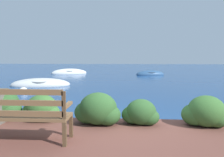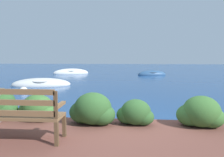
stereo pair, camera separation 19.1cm
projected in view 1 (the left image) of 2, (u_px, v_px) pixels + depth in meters
The scene contains 11 objects.
ground_plane at pixel (123, 128), 5.11m from camera, with size 80.00×80.00×0.00m.
park_bench at pixel (22, 114), 3.67m from camera, with size 1.61×0.48×0.93m.
hedge_clump_far_left at pixel (0, 106), 4.99m from camera, with size 1.04×0.75×0.71m.
hedge_clump_left at pixel (41, 109), 4.89m from camera, with size 0.88×0.63×0.60m.
hedge_clump_centre at pixel (98, 110), 4.64m from camera, with size 1.00×0.72×0.68m.
hedge_clump_right at pixel (141, 113), 4.64m from camera, with size 0.80×0.57×0.54m.
hedge_clump_far_right at pixel (205, 113), 4.51m from camera, with size 0.95×0.68×0.64m.
rowboat_nearest at pixel (41, 85), 12.19m from camera, with size 3.42×1.91×0.77m.
rowboat_mid at pixel (150, 74), 18.99m from camera, with size 2.66×1.59×0.74m.
rowboat_far at pixel (69, 73), 20.30m from camera, with size 3.42×2.21×0.87m.
mooring_buoy at pixel (23, 91), 9.95m from camera, with size 0.42×0.42×0.38m.
Camera 1 is at (0.06, -4.96, 1.67)m, focal length 35.00 mm.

